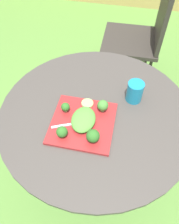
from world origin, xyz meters
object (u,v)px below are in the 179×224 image
object	(u,v)px
patio_chair	(144,32)
salad_plate	(83,123)
drinking_glass	(135,92)
fork	(73,124)

from	to	relation	value
patio_chair	salad_plate	bearing A→B (deg)	-102.52
drinking_glass	fork	size ratio (longest dim) A/B	0.68
patio_chair	fork	world-z (taller)	patio_chair
drinking_glass	patio_chair	bearing A→B (deg)	87.82
patio_chair	drinking_glass	size ratio (longest dim) A/B	8.94
patio_chair	salad_plate	world-z (taller)	patio_chair
patio_chair	fork	xyz separation A→B (m)	(-0.28, -1.09, 0.19)
salad_plate	fork	bearing A→B (deg)	-152.20
fork	salad_plate	bearing A→B (deg)	27.80
fork	drinking_glass	bearing A→B (deg)	41.19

